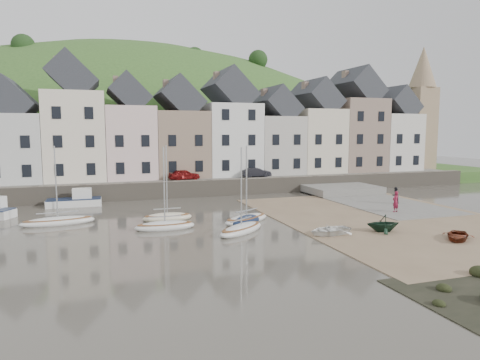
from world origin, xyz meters
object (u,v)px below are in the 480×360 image
object	(u,v)px
person_red	(396,202)
rowboat_white	(330,230)
car_right	(256,172)
rowboat_green	(383,223)
person_dark	(395,195)
sailboat_0	(58,221)
rowboat_red	(457,236)
car_left	(184,175)

from	to	relation	value
person_red	rowboat_white	bearing A→B (deg)	13.78
car_right	rowboat_green	bearing A→B (deg)	-177.21
rowboat_green	person_dark	distance (m)	12.53
sailboat_0	rowboat_red	bearing A→B (deg)	-28.43
car_left	car_right	bearing A→B (deg)	-98.98
sailboat_0	rowboat_green	size ratio (longest dim) A/B	2.66
rowboat_green	rowboat_red	size ratio (longest dim) A/B	0.85
person_dark	rowboat_red	bearing A→B (deg)	61.70
rowboat_white	rowboat_green	size ratio (longest dim) A/B	1.33
car_left	person_red	bearing A→B (deg)	-147.78
rowboat_white	person_red	distance (m)	10.95
sailboat_0	car_left	size ratio (longest dim) A/B	1.78
sailboat_0	person_red	distance (m)	28.23
person_red	car_left	xyz separation A→B (m)	(-15.31, 17.49, 1.16)
rowboat_white	person_dark	world-z (taller)	person_dark
rowboat_red	person_red	distance (m)	9.56
rowboat_red	sailboat_0	bearing A→B (deg)	-159.61
sailboat_0	person_red	size ratio (longest dim) A/B	3.43
rowboat_red	person_dark	distance (m)	13.87
rowboat_white	person_dark	bearing A→B (deg)	118.22
sailboat_0	person_red	bearing A→B (deg)	-9.32
rowboat_white	rowboat_red	size ratio (longest dim) A/B	1.13
person_red	car_right	distance (m)	18.70
sailboat_0	car_left	distance (m)	18.11
person_red	car_left	bearing A→B (deg)	-63.57
rowboat_green	person_dark	world-z (taller)	person_dark
rowboat_green	car_right	size ratio (longest dim) A/B	0.66
sailboat_0	rowboat_white	bearing A→B (deg)	-28.22
rowboat_red	person_dark	world-z (taller)	person_dark
car_right	car_left	bearing A→B (deg)	90.41
person_red	car_right	world-z (taller)	car_right
rowboat_red	car_left	size ratio (longest dim) A/B	0.78
car_right	rowboat_white	bearing A→B (deg)	172.67
person_red	car_left	distance (m)	23.27
rowboat_green	person_dark	xyz separation A→B (m)	(8.38, 9.31, 0.25)
car_left	car_right	distance (m)	8.80
car_left	car_right	world-z (taller)	car_left
sailboat_0	person_dark	world-z (taller)	sailboat_0
sailboat_0	rowboat_white	xyz separation A→B (m)	(18.25, -9.79, 0.13)
sailboat_0	car_right	size ratio (longest dim) A/B	1.76
rowboat_red	car_left	distance (m)	29.77
rowboat_white	person_red	bearing A→B (deg)	111.35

